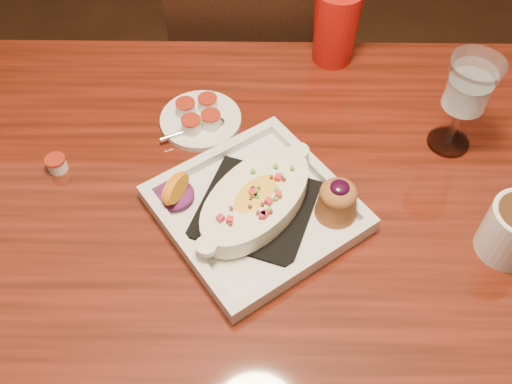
{
  "coord_description": "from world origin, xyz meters",
  "views": [
    {
      "loc": [
        0.01,
        -0.54,
        1.51
      ],
      "look_at": [
        0.0,
        0.03,
        0.77
      ],
      "focal_mm": 40.0,
      "sensor_mm": 36.0,
      "label": 1
    }
  ],
  "objects_px": {
    "plate": "(262,204)",
    "goblet": "(468,90)",
    "chair_far": "(259,74)",
    "saucer": "(200,118)",
    "table": "(256,247)",
    "red_tumbler": "(336,26)"
  },
  "relations": [
    {
      "from": "table",
      "to": "chair_far",
      "type": "relative_size",
      "value": 1.61
    },
    {
      "from": "table",
      "to": "plate",
      "type": "xyz_separation_m",
      "value": [
        0.01,
        0.0,
        0.12
      ]
    },
    {
      "from": "plate",
      "to": "goblet",
      "type": "xyz_separation_m",
      "value": [
        0.33,
        0.16,
        0.1
      ]
    },
    {
      "from": "table",
      "to": "goblet",
      "type": "relative_size",
      "value": 8.09
    },
    {
      "from": "chair_far",
      "to": "red_tumbler",
      "type": "height_order",
      "value": "chair_far"
    },
    {
      "from": "table",
      "to": "red_tumbler",
      "type": "distance_m",
      "value": 0.46
    },
    {
      "from": "chair_far",
      "to": "red_tumbler",
      "type": "xyz_separation_m",
      "value": [
        0.15,
        -0.23,
        0.32
      ]
    },
    {
      "from": "table",
      "to": "saucer",
      "type": "bearing_deg",
      "value": 117.04
    },
    {
      "from": "table",
      "to": "plate",
      "type": "distance_m",
      "value": 0.13
    },
    {
      "from": "table",
      "to": "plate",
      "type": "relative_size",
      "value": 3.83
    },
    {
      "from": "plate",
      "to": "goblet",
      "type": "distance_m",
      "value": 0.38
    },
    {
      "from": "table",
      "to": "saucer",
      "type": "height_order",
      "value": "saucer"
    },
    {
      "from": "plate",
      "to": "saucer",
      "type": "bearing_deg",
      "value": 83.4
    },
    {
      "from": "saucer",
      "to": "table",
      "type": "bearing_deg",
      "value": -62.96
    },
    {
      "from": "table",
      "to": "saucer",
      "type": "relative_size",
      "value": 9.97
    },
    {
      "from": "table",
      "to": "saucer",
      "type": "distance_m",
      "value": 0.26
    },
    {
      "from": "saucer",
      "to": "goblet",
      "type": "bearing_deg",
      "value": -5.63
    },
    {
      "from": "chair_far",
      "to": "red_tumbler",
      "type": "bearing_deg",
      "value": 123.35
    },
    {
      "from": "plate",
      "to": "saucer",
      "type": "relative_size",
      "value": 2.6
    },
    {
      "from": "chair_far",
      "to": "plate",
      "type": "height_order",
      "value": "chair_far"
    },
    {
      "from": "table",
      "to": "chair_far",
      "type": "height_order",
      "value": "chair_far"
    },
    {
      "from": "plate",
      "to": "goblet",
      "type": "height_order",
      "value": "goblet"
    }
  ]
}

